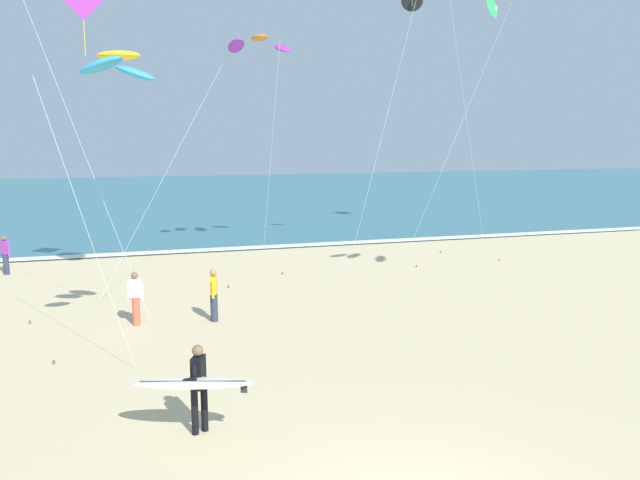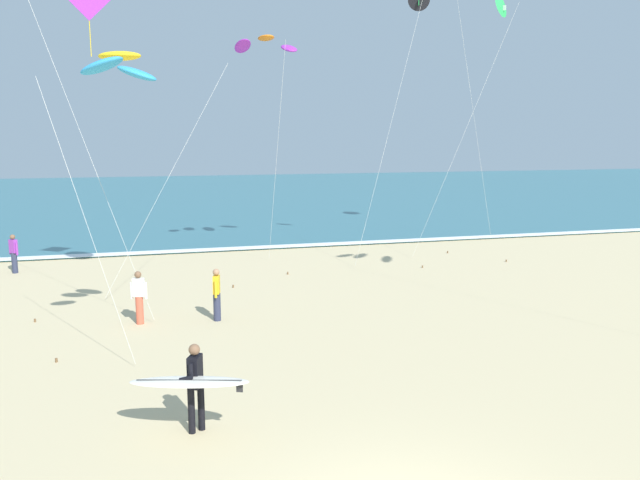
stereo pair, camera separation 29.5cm
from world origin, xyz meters
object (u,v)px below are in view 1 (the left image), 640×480
(surfer_lead, at_px, (196,383))
(bystander_yellow_top, at_px, (214,295))
(kite_delta_charcoal_far, at_px, (413,2))
(kite_diamond_violet_outer, at_px, (86,6))
(bystander_purple_top, at_px, (5,255))
(kite_arc_amber_close, at_px, (260,44))
(kite_arc_golden_extra, at_px, (119,65))
(bystander_white_top, at_px, (136,298))
(kite_delta_emerald_high, at_px, (493,7))

(surfer_lead, relative_size, bystander_yellow_top, 1.43)
(kite_delta_charcoal_far, relative_size, kite_diamond_violet_outer, 1.12)
(bystander_purple_top, bearing_deg, kite_arc_amber_close, -0.77)
(kite_arc_golden_extra, distance_m, bystander_white_top, 7.18)
(surfer_lead, xyz_separation_m, kite_arc_golden_extra, (-1.12, 3.84, 5.95))
(kite_delta_emerald_high, relative_size, bystander_purple_top, 7.94)
(kite_delta_charcoal_far, bearing_deg, bystander_purple_top, 175.18)
(kite_diamond_violet_outer, relative_size, kite_arc_golden_extra, 1.43)
(kite_diamond_violet_outer, bearing_deg, kite_delta_emerald_high, 21.90)
(kite_arc_golden_extra, bearing_deg, kite_diamond_violet_outer, 98.47)
(kite_diamond_violet_outer, bearing_deg, bystander_purple_top, 125.72)
(kite_delta_emerald_high, relative_size, kite_arc_golden_extra, 1.73)
(kite_delta_emerald_high, distance_m, kite_arc_amber_close, 12.97)
(kite_arc_amber_close, distance_m, kite_arc_golden_extra, 13.44)
(kite_delta_charcoal_far, distance_m, kite_arc_golden_extra, 16.58)
(kite_delta_charcoal_far, height_order, kite_diamond_violet_outer, kite_delta_charcoal_far)
(kite_arc_amber_close, height_order, kite_arc_golden_extra, kite_arc_amber_close)
(kite_delta_emerald_high, bearing_deg, bystander_white_top, -149.20)
(kite_diamond_violet_outer, height_order, bystander_white_top, kite_diamond_violet_outer)
(kite_delta_charcoal_far, relative_size, kite_arc_amber_close, 1.21)
(kite_diamond_violet_outer, bearing_deg, surfer_lead, -78.64)
(kite_delta_emerald_high, xyz_separation_m, kite_arc_golden_extra, (-17.99, -14.33, -4.96))
(kite_arc_amber_close, relative_size, bystander_purple_top, 6.10)
(kite_diamond_violet_outer, distance_m, kite_arc_golden_extra, 7.21)
(surfer_lead, height_order, bystander_white_top, surfer_lead)
(kite_arc_amber_close, xyz_separation_m, kite_diamond_violet_outer, (-6.49, -5.34, 0.16))
(kite_arc_amber_close, distance_m, bystander_purple_top, 13.47)
(kite_delta_charcoal_far, relative_size, bystander_white_top, 7.36)
(kite_arc_amber_close, distance_m, bystander_yellow_top, 12.56)
(bystander_yellow_top, bearing_deg, bystander_white_top, 173.29)
(bystander_purple_top, distance_m, bystander_yellow_top, 11.40)
(kite_arc_golden_extra, xyz_separation_m, bystander_yellow_top, (2.30, 3.38, -6.19))
(kite_delta_charcoal_far, relative_size, bystander_purple_top, 7.36)
(surfer_lead, relative_size, kite_delta_charcoal_far, 0.19)
(kite_delta_charcoal_far, bearing_deg, bystander_yellow_top, -142.51)
(surfer_lead, bearing_deg, kite_delta_charcoal_far, 53.51)
(kite_delta_charcoal_far, height_order, bystander_purple_top, kite_delta_charcoal_far)
(kite_delta_emerald_high, height_order, bystander_white_top, kite_delta_emerald_high)
(kite_delta_charcoal_far, bearing_deg, kite_arc_golden_extra, -137.94)
(surfer_lead, distance_m, bystander_yellow_top, 7.32)
(kite_delta_emerald_high, distance_m, kite_arc_golden_extra, 23.52)
(bystander_purple_top, height_order, bystander_white_top, same)
(bystander_yellow_top, bearing_deg, kite_arc_amber_close, 69.75)
(kite_delta_emerald_high, distance_m, bystander_purple_top, 25.58)
(surfer_lead, height_order, bystander_yellow_top, surfer_lead)
(kite_delta_charcoal_far, height_order, bystander_yellow_top, kite_delta_charcoal_far)
(kite_delta_emerald_high, bearing_deg, bystander_purple_top, -174.65)
(kite_diamond_violet_outer, distance_m, bystander_purple_top, 10.99)
(kite_delta_charcoal_far, xyz_separation_m, bystander_purple_top, (-16.86, 1.42, -10.33))
(surfer_lead, height_order, kite_delta_emerald_high, kite_delta_emerald_high)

